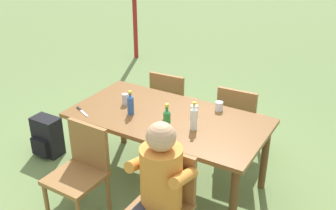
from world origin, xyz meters
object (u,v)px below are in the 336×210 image
Objects in this scene: dining_table at (168,124)px; bottle_clear at (194,118)px; chair_near_left at (81,168)px; chair_far_right at (239,119)px; bottle_blue at (131,104)px; cup_terracotta at (166,123)px; chair_near_right at (164,200)px; chair_far_left at (171,102)px; backpack_by_near_side at (47,137)px; table_knife at (82,111)px; bottle_green at (167,122)px; cup_white at (194,110)px; person_in_white_shirt at (156,190)px; cup_glass at (219,106)px; cup_steel at (125,99)px.

bottle_clear is at bearing -16.22° from dining_table.
bottle_clear is at bearing 43.01° from chair_near_left.
chair_far_right is 1.00× the size of chair_near_left.
bottle_blue reaches higher than cup_terracotta.
chair_near_right and chair_far_left have the same top height.
backpack_by_near_side is (-1.86, 0.54, -0.27)m from chair_near_right.
bottle_blue reaches higher than chair_near_left.
backpack_by_near_side is (-1.44, -0.24, -0.45)m from dining_table.
table_knife is at bearing -170.69° from cup_terracotta.
chair_near_right is 3.83× the size of table_knife.
chair_near_right is at bearing -61.94° from bottle_green.
chair_near_right is 1.31m from table_knife.
bottle_clear is at bearing -96.94° from chair_far_right.
cup_white is at bearing 73.62° from cup_terracotta.
cup_white is (-0.23, -0.62, 0.31)m from chair_far_right.
person_in_white_shirt reaches higher than bottle_blue.
chair_far_left is at bearing 117.59° from cup_terracotta.
chair_near_right is at bearing -20.38° from table_knife.
chair_near_right is at bearing -81.50° from bottle_clear.
cup_glass is at bearing 92.62° from person_in_white_shirt.
table_knife is at bearing -156.70° from dining_table.
chair_near_right is at bearing -40.54° from bottle_blue.
chair_near_right is 0.74m from cup_terracotta.
chair_near_left is 1.42m from cup_glass.
bottle_green reaches higher than bottle_clear.
cup_glass is (0.87, 0.35, -0.01)m from cup_steel.
dining_table is at bearing -141.04° from cup_white.
bottle_green reaches higher than bottle_blue.
cup_glass is (0.36, 0.36, 0.13)m from dining_table.
cup_terracotta is (0.51, -0.97, 0.31)m from chair_far_left.
chair_far_right is 0.53m from cup_glass.
chair_near_right is (0.42, -0.78, -0.18)m from dining_table.
bottle_clear is (-0.10, 0.80, 0.21)m from person_in_white_shirt.
cup_glass is at bearing 50.50° from cup_white.
chair_far_left is 1.47m from backpack_by_near_side.
chair_far_right is 9.02× the size of cup_white.
chair_far_right is 1.25m from bottle_blue.
cup_steel is at bearing -158.06° from cup_glass.
bottle_clear is at bearing 4.77° from backpack_by_near_side.
chair_near_left is 3.64× the size of bottle_blue.
bottle_green is 1.74m from backpack_by_near_side.
chair_far_right is at bearing -0.00° from chair_far_left.
cup_terracotta is at bearing -116.00° from cup_glass.
backpack_by_near_side is (-1.64, -0.40, -0.58)m from cup_white.
bottle_clear is at bearing 12.46° from table_knife.
bottle_clear is 0.83m from cup_steel.
bottle_blue reaches higher than cup_steel.
cup_terracotta is at bearing -64.12° from dining_table.
bottle_blue is at bearing -144.55° from cup_glass.
person_in_white_shirt is 2.02m from backpack_by_near_side.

